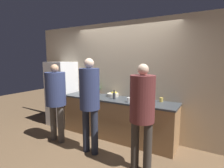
# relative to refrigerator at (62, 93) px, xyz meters

# --- Properties ---
(ground_plane) EXTENTS (14.00, 14.00, 0.00)m
(ground_plane) POSITION_rel_refrigerator_xyz_m (1.68, -0.34, -0.84)
(ground_plane) COLOR brown
(wall_back) EXTENTS (5.20, 0.06, 2.60)m
(wall_back) POSITION_rel_refrigerator_xyz_m (1.68, 0.34, 0.46)
(wall_back) COLOR #C6B293
(wall_back) RESTS_ON ground_plane
(counter) EXTENTS (2.63, 0.66, 0.89)m
(counter) POSITION_rel_refrigerator_xyz_m (1.68, 0.02, -0.40)
(counter) COLOR #9E754C
(counter) RESTS_ON ground_plane
(refrigerator) EXTENTS (0.64, 0.66, 1.68)m
(refrigerator) POSITION_rel_refrigerator_xyz_m (0.00, 0.00, 0.00)
(refrigerator) COLOR white
(refrigerator) RESTS_ON ground_plane
(person_left) EXTENTS (0.42, 0.42, 1.65)m
(person_left) POSITION_rel_refrigerator_xyz_m (0.67, -0.80, 0.18)
(person_left) COLOR #4C4742
(person_left) RESTS_ON ground_plane
(person_center) EXTENTS (0.36, 0.36, 1.77)m
(person_center) POSITION_rel_refrigerator_xyz_m (1.58, -0.83, 0.23)
(person_center) COLOR #232838
(person_center) RESTS_ON ground_plane
(person_right) EXTENTS (0.38, 0.38, 1.69)m
(person_right) POSITION_rel_refrigerator_xyz_m (2.60, -0.86, 0.18)
(person_right) COLOR #38332D
(person_right) RESTS_ON ground_plane
(fruit_bowl) EXTENTS (0.27, 0.27, 0.12)m
(fruit_bowl) POSITION_rel_refrigerator_xyz_m (1.50, 0.16, 0.09)
(fruit_bowl) COLOR beige
(fruit_bowl) RESTS_ON counter
(utensil_crock) EXTENTS (0.11, 0.11, 0.28)m
(utensil_crock) POSITION_rel_refrigerator_xyz_m (2.31, 0.09, 0.13)
(utensil_crock) COLOR #ADA393
(utensil_crock) RESTS_ON counter
(bottle_dark) EXTENTS (0.06, 0.06, 0.20)m
(bottle_dark) POSITION_rel_refrigerator_xyz_m (1.65, -0.06, 0.13)
(bottle_dark) COLOR #333338
(bottle_dark) RESTS_ON counter
(cup_white) EXTENTS (0.08, 0.08, 0.10)m
(cup_white) POSITION_rel_refrigerator_xyz_m (2.05, -0.16, 0.10)
(cup_white) COLOR white
(cup_white) RESTS_ON counter
(cup_yellow) EXTENTS (0.07, 0.07, 0.09)m
(cup_yellow) POSITION_rel_refrigerator_xyz_m (2.61, 0.21, 0.09)
(cup_yellow) COLOR gold
(cup_yellow) RESTS_ON counter
(potted_plant) EXTENTS (0.15, 0.15, 0.22)m
(potted_plant) POSITION_rel_refrigerator_xyz_m (1.02, 0.21, 0.17)
(potted_plant) COLOR #9E6042
(potted_plant) RESTS_ON counter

